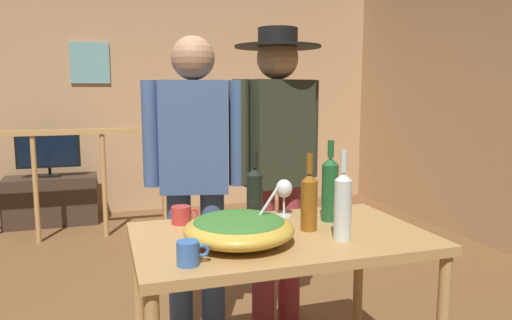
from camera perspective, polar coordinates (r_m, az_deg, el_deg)
The scene contains 18 objects.
ground_plane at distance 3.09m, azimuth -10.33°, elevation -18.14°, with size 7.62×7.62×0.00m, color brown.
back_wall at distance 5.62m, azimuth -14.53°, elevation 7.62°, with size 5.86×0.10×2.67m, color tan.
side_wall_right at distance 4.87m, azimuth 24.51°, elevation 7.10°, with size 0.10×4.28×2.67m, color tan.
framed_picture at distance 5.56m, azimuth -19.10°, elevation 10.82°, with size 0.41×0.03×0.44m, color #699EA4.
stair_railing at distance 4.69m, azimuth -22.48°, elevation -0.97°, with size 3.02×0.10×1.07m.
tv_console at distance 5.41m, azimuth -23.06°, elevation -4.41°, with size 0.90×0.40×0.50m, color #38281E.
flat_screen_tv at distance 5.29m, azimuth -23.39°, elevation 0.88°, with size 0.61×0.12×0.44m.
serving_table at distance 2.08m, azimuth 2.95°, elevation -10.92°, with size 1.22×0.75×0.77m.
salad_bowl at distance 1.90m, azimuth -2.03°, elevation -8.02°, with size 0.44×0.44×0.22m.
wine_glass at distance 2.30m, azimuth 3.34°, elevation -3.58°, with size 0.08×0.08×0.18m.
wine_bottle_amber at distance 2.08m, azimuth 6.31°, elevation -4.77°, with size 0.07×0.07×0.33m.
wine_bottle_green at distance 2.23m, azimuth 8.76°, elevation -3.27°, with size 0.08×0.08×0.37m.
wine_bottle_clear at distance 1.96m, azimuth 10.25°, elevation -5.18°, with size 0.07×0.07×0.36m.
wine_bottle_dark at distance 2.18m, azimuth -0.13°, elevation -4.03°, with size 0.08×0.08×0.33m.
mug_blue at distance 1.70m, azimuth -7.99°, elevation -10.87°, with size 0.11×0.08×0.09m.
mug_red at distance 2.21m, azimuth -8.81°, elevation -6.46°, with size 0.12×0.09×0.08m.
person_standing_left at distance 2.59m, azimuth -7.26°, elevation -0.67°, with size 0.53×0.29×1.65m.
person_standing_right at distance 2.71m, azimuth 2.51°, elevation 0.92°, with size 0.54×0.47×1.70m.
Camera 1 is at (-0.33, -2.76, 1.37)m, focal length 33.76 mm.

